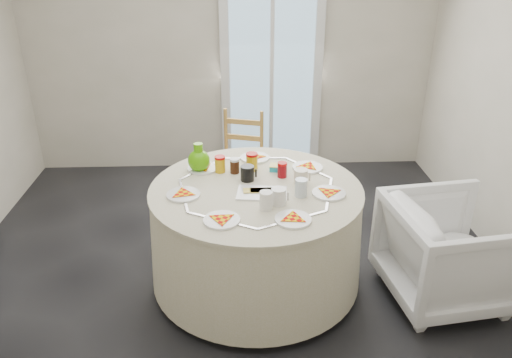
{
  "coord_description": "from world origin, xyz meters",
  "views": [
    {
      "loc": [
        0.03,
        -2.92,
        2.2
      ],
      "look_at": [
        0.16,
        -0.03,
        0.8
      ],
      "focal_mm": 35.0,
      "sensor_mm": 36.0,
      "label": 1
    }
  ],
  "objects_px": {
    "table": "(256,235)",
    "green_pitcher": "(199,153)",
    "armchair": "(450,247)",
    "wooden_chair": "(239,157)"
  },
  "relations": [
    {
      "from": "table",
      "to": "wooden_chair",
      "type": "height_order",
      "value": "wooden_chair"
    },
    {
      "from": "table",
      "to": "green_pitcher",
      "type": "relative_size",
      "value": 7.2
    },
    {
      "from": "wooden_chair",
      "to": "green_pitcher",
      "type": "relative_size",
      "value": 4.34
    },
    {
      "from": "table",
      "to": "green_pitcher",
      "type": "xyz_separation_m",
      "value": [
        -0.38,
        0.28,
        0.49
      ]
    },
    {
      "from": "wooden_chair",
      "to": "table",
      "type": "bearing_deg",
      "value": -69.06
    },
    {
      "from": "wooden_chair",
      "to": "green_pitcher",
      "type": "distance_m",
      "value": 0.98
    },
    {
      "from": "table",
      "to": "green_pitcher",
      "type": "bearing_deg",
      "value": 143.92
    },
    {
      "from": "table",
      "to": "green_pitcher",
      "type": "height_order",
      "value": "green_pitcher"
    },
    {
      "from": "wooden_chair",
      "to": "armchair",
      "type": "xyz_separation_m",
      "value": [
        1.35,
        -1.35,
        -0.08
      ]
    },
    {
      "from": "armchair",
      "to": "green_pitcher",
      "type": "xyz_separation_m",
      "value": [
        -1.64,
        0.5,
        0.48
      ]
    }
  ]
}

